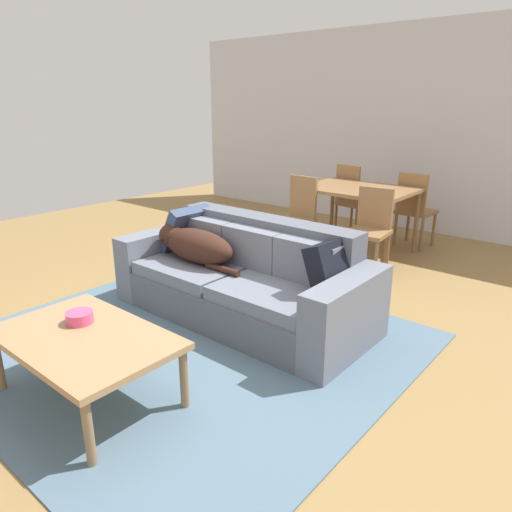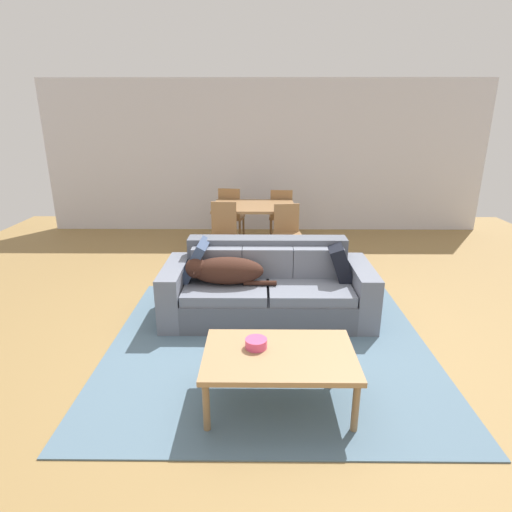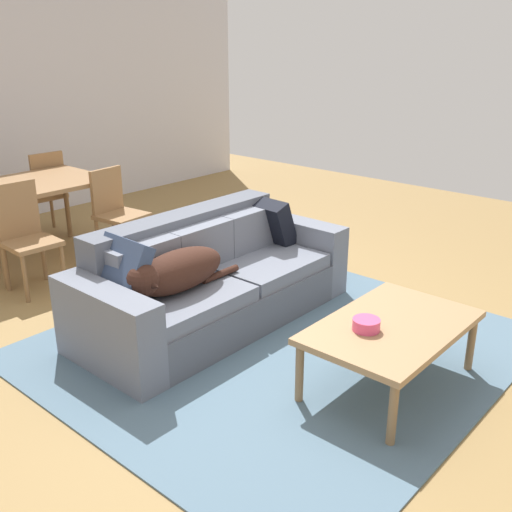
{
  "view_description": "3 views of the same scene",
  "coord_description": "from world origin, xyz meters",
  "px_view_note": "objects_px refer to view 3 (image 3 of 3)",
  "views": [
    {
      "loc": [
        2.4,
        -2.43,
        1.72
      ],
      "look_at": [
        0.05,
        0.37,
        0.52
      ],
      "focal_mm": 33.2,
      "sensor_mm": 36.0,
      "label": 1
    },
    {
      "loc": [
        -0.1,
        -3.85,
        2.07
      ],
      "look_at": [
        -0.14,
        0.37,
        0.65
      ],
      "focal_mm": 29.38,
      "sensor_mm": 36.0,
      "label": 2
    },
    {
      "loc": [
        -2.92,
        -2.7,
        2.06
      ],
      "look_at": [
        0.21,
        0.05,
        0.52
      ],
      "focal_mm": 42.02,
      "sensor_mm": 36.0,
      "label": 3
    }
  ],
  "objects_px": {
    "dog_on_left_cushion": "(174,272)",
    "coffee_table": "(392,330)",
    "dining_chair_near_right": "(116,210)",
    "couch": "(211,282)",
    "dining_chair_far_right": "(45,190)",
    "throw_pillow_by_left_arm": "(119,271)",
    "throw_pillow_by_right_arm": "(271,222)",
    "bowl_on_coffee_table": "(366,325)",
    "dining_chair_near_left": "(26,233)",
    "dining_table": "(34,189)"
  },
  "relations": [
    {
      "from": "dog_on_left_cushion",
      "to": "throw_pillow_by_right_arm",
      "type": "relative_size",
      "value": 2.47
    },
    {
      "from": "throw_pillow_by_right_arm",
      "to": "coffee_table",
      "type": "height_order",
      "value": "throw_pillow_by_right_arm"
    },
    {
      "from": "dog_on_left_cushion",
      "to": "bowl_on_coffee_table",
      "type": "relative_size",
      "value": 5.71
    },
    {
      "from": "bowl_on_coffee_table",
      "to": "dining_table",
      "type": "height_order",
      "value": "dining_table"
    },
    {
      "from": "dining_table",
      "to": "dining_chair_far_right",
      "type": "height_order",
      "value": "dining_chair_far_right"
    },
    {
      "from": "dining_chair_near_right",
      "to": "dog_on_left_cushion",
      "type": "bearing_deg",
      "value": -120.71
    },
    {
      "from": "dining_chair_far_right",
      "to": "bowl_on_coffee_table",
      "type": "bearing_deg",
      "value": 87.76
    },
    {
      "from": "couch",
      "to": "bowl_on_coffee_table",
      "type": "height_order",
      "value": "couch"
    },
    {
      "from": "dining_table",
      "to": "dining_chair_near_right",
      "type": "distance_m",
      "value": 0.79
    },
    {
      "from": "throw_pillow_by_left_arm",
      "to": "couch",
      "type": "bearing_deg",
      "value": -3.98
    },
    {
      "from": "couch",
      "to": "coffee_table",
      "type": "height_order",
      "value": "couch"
    },
    {
      "from": "coffee_table",
      "to": "dining_chair_far_right",
      "type": "bearing_deg",
      "value": 87.07
    },
    {
      "from": "throw_pillow_by_left_arm",
      "to": "throw_pillow_by_right_arm",
      "type": "bearing_deg",
      "value": 0.09
    },
    {
      "from": "dog_on_left_cushion",
      "to": "coffee_table",
      "type": "relative_size",
      "value": 0.84
    },
    {
      "from": "dog_on_left_cushion",
      "to": "bowl_on_coffee_table",
      "type": "height_order",
      "value": "dog_on_left_cushion"
    },
    {
      "from": "dog_on_left_cushion",
      "to": "dining_chair_near_right",
      "type": "distance_m",
      "value": 1.87
    },
    {
      "from": "throw_pillow_by_right_arm",
      "to": "dining_chair_far_right",
      "type": "bearing_deg",
      "value": 100.34
    },
    {
      "from": "dining_chair_near_right",
      "to": "dining_table",
      "type": "bearing_deg",
      "value": 122.79
    },
    {
      "from": "dog_on_left_cushion",
      "to": "dining_chair_far_right",
      "type": "bearing_deg",
      "value": 75.61
    },
    {
      "from": "dog_on_left_cushion",
      "to": "couch",
      "type": "bearing_deg",
      "value": 15.59
    },
    {
      "from": "dining_chair_near_right",
      "to": "throw_pillow_by_left_arm",
      "type": "bearing_deg",
      "value": -131.85
    },
    {
      "from": "throw_pillow_by_right_arm",
      "to": "bowl_on_coffee_table",
      "type": "bearing_deg",
      "value": -121.02
    },
    {
      "from": "coffee_table",
      "to": "bowl_on_coffee_table",
      "type": "bearing_deg",
      "value": 155.3
    },
    {
      "from": "throw_pillow_by_right_arm",
      "to": "dining_chair_near_right",
      "type": "height_order",
      "value": "dining_chair_near_right"
    },
    {
      "from": "dog_on_left_cushion",
      "to": "dining_chair_far_right",
      "type": "xyz_separation_m",
      "value": [
        0.74,
        2.9,
        -0.06
      ]
    },
    {
      "from": "dining_chair_far_right",
      "to": "throw_pillow_by_left_arm",
      "type": "bearing_deg",
      "value": 71.92
    },
    {
      "from": "couch",
      "to": "bowl_on_coffee_table",
      "type": "relative_size",
      "value": 13.34
    },
    {
      "from": "throw_pillow_by_right_arm",
      "to": "couch",
      "type": "bearing_deg",
      "value": -175.83
    },
    {
      "from": "throw_pillow_by_left_arm",
      "to": "coffee_table",
      "type": "height_order",
      "value": "throw_pillow_by_left_arm"
    },
    {
      "from": "couch",
      "to": "throw_pillow_by_left_arm",
      "type": "distance_m",
      "value": 0.83
    },
    {
      "from": "throw_pillow_by_left_arm",
      "to": "dining_chair_near_right",
      "type": "height_order",
      "value": "dining_chair_near_right"
    },
    {
      "from": "throw_pillow_by_left_arm",
      "to": "dining_table",
      "type": "distance_m",
      "value": 2.2
    },
    {
      "from": "dining_chair_near_left",
      "to": "dining_chair_far_right",
      "type": "relative_size",
      "value": 1.0
    },
    {
      "from": "couch",
      "to": "dog_on_left_cushion",
      "type": "distance_m",
      "value": 0.54
    },
    {
      "from": "couch",
      "to": "dining_table",
      "type": "distance_m",
      "value": 2.21
    },
    {
      "from": "bowl_on_coffee_table",
      "to": "dining_chair_near_right",
      "type": "xyz_separation_m",
      "value": [
        0.42,
        2.98,
        0.04
      ]
    },
    {
      "from": "dining_chair_near_right",
      "to": "dining_chair_far_right",
      "type": "distance_m",
      "value": 1.21
    },
    {
      "from": "bowl_on_coffee_table",
      "to": "coffee_table",
      "type": "bearing_deg",
      "value": -24.7
    },
    {
      "from": "couch",
      "to": "throw_pillow_by_left_arm",
      "type": "xyz_separation_m",
      "value": [
        -0.77,
        0.05,
        0.3
      ]
    },
    {
      "from": "throw_pillow_by_right_arm",
      "to": "dining_chair_near_right",
      "type": "xyz_separation_m",
      "value": [
        -0.46,
        1.51,
        -0.08
      ]
    },
    {
      "from": "coffee_table",
      "to": "dining_chair_far_right",
      "type": "relative_size",
      "value": 1.21
    },
    {
      "from": "couch",
      "to": "dining_chair_near_right",
      "type": "bearing_deg",
      "value": 78.74
    },
    {
      "from": "dining_chair_near_left",
      "to": "dining_chair_near_right",
      "type": "distance_m",
      "value": 0.91
    },
    {
      "from": "couch",
      "to": "dining_chair_far_right",
      "type": "xyz_separation_m",
      "value": [
        0.28,
        2.78,
        0.2
      ]
    },
    {
      "from": "throw_pillow_by_left_arm",
      "to": "bowl_on_coffee_table",
      "type": "height_order",
      "value": "throw_pillow_by_left_arm"
    },
    {
      "from": "coffee_table",
      "to": "dining_table",
      "type": "relative_size",
      "value": 0.9
    },
    {
      "from": "dining_chair_near_left",
      "to": "dining_chair_near_right",
      "type": "bearing_deg",
      "value": 1.65
    },
    {
      "from": "dining_chair_near_left",
      "to": "dining_chair_far_right",
      "type": "xyz_separation_m",
      "value": [
        0.88,
        1.19,
        0.0
      ]
    },
    {
      "from": "dining_chair_near_left",
      "to": "dining_chair_far_right",
      "type": "bearing_deg",
      "value": 55.97
    },
    {
      "from": "throw_pillow_by_left_arm",
      "to": "dining_table",
      "type": "bearing_deg",
      "value": 74.09
    }
  ]
}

